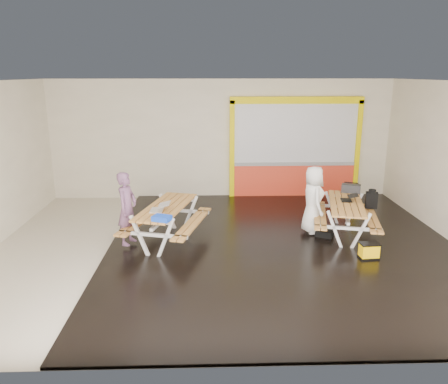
{
  "coord_description": "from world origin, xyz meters",
  "views": [
    {
      "loc": [
        -0.3,
        -8.81,
        3.67
      ],
      "look_at": [
        0.0,
        0.9,
        1.0
      ],
      "focal_mm": 34.96,
      "sensor_mm": 36.0,
      "label": 1
    }
  ],
  "objects_px": {
    "laptop_right": "(349,199)",
    "toolbox": "(351,188)",
    "dark_case": "(324,233)",
    "person_right": "(313,200)",
    "blue_pouch": "(162,218)",
    "picnic_table_right": "(346,210)",
    "laptop_left": "(159,208)",
    "person_left": "(127,208)",
    "picnic_table_left": "(166,215)",
    "fluke_bag": "(369,251)",
    "backpack": "(372,199)"
  },
  "relations": [
    {
      "from": "laptop_right",
      "to": "toolbox",
      "type": "relative_size",
      "value": 0.85
    },
    {
      "from": "laptop_right",
      "to": "dark_case",
      "type": "distance_m",
      "value": 0.98
    },
    {
      "from": "person_right",
      "to": "blue_pouch",
      "type": "bearing_deg",
      "value": 106.94
    },
    {
      "from": "picnic_table_right",
      "to": "dark_case",
      "type": "height_order",
      "value": "picnic_table_right"
    },
    {
      "from": "laptop_right",
      "to": "dark_case",
      "type": "height_order",
      "value": "laptop_right"
    },
    {
      "from": "person_right",
      "to": "laptop_left",
      "type": "height_order",
      "value": "person_right"
    },
    {
      "from": "person_left",
      "to": "laptop_left",
      "type": "xyz_separation_m",
      "value": [
        0.69,
        -0.06,
        0.02
      ]
    },
    {
      "from": "picnic_table_left",
      "to": "dark_case",
      "type": "bearing_deg",
      "value": 2.88
    },
    {
      "from": "dark_case",
      "to": "fluke_bag",
      "type": "height_order",
      "value": "fluke_bag"
    },
    {
      "from": "picnic_table_right",
      "to": "person_right",
      "type": "relative_size",
      "value": 1.5
    },
    {
      "from": "person_left",
      "to": "dark_case",
      "type": "distance_m",
      "value": 4.45
    },
    {
      "from": "backpack",
      "to": "person_right",
      "type": "bearing_deg",
      "value": -166.28
    },
    {
      "from": "picnic_table_right",
      "to": "blue_pouch",
      "type": "relative_size",
      "value": 6.73
    },
    {
      "from": "toolbox",
      "to": "fluke_bag",
      "type": "xyz_separation_m",
      "value": [
        -0.27,
        -2.18,
        -0.72
      ]
    },
    {
      "from": "laptop_left",
      "to": "dark_case",
      "type": "relative_size",
      "value": 1.15
    },
    {
      "from": "picnic_table_right",
      "to": "fluke_bag",
      "type": "bearing_deg",
      "value": -85.84
    },
    {
      "from": "picnic_table_left",
      "to": "toolbox",
      "type": "bearing_deg",
      "value": 14.24
    },
    {
      "from": "laptop_right",
      "to": "blue_pouch",
      "type": "distance_m",
      "value": 4.35
    },
    {
      "from": "backpack",
      "to": "fluke_bag",
      "type": "relative_size",
      "value": 1.15
    },
    {
      "from": "laptop_right",
      "to": "blue_pouch",
      "type": "bearing_deg",
      "value": -161.49
    },
    {
      "from": "picnic_table_left",
      "to": "person_left",
      "type": "bearing_deg",
      "value": -161.46
    },
    {
      "from": "picnic_table_left",
      "to": "dark_case",
      "type": "distance_m",
      "value": 3.61
    },
    {
      "from": "picnic_table_left",
      "to": "person_left",
      "type": "distance_m",
      "value": 0.87
    },
    {
      "from": "picnic_table_left",
      "to": "laptop_left",
      "type": "xyz_separation_m",
      "value": [
        -0.11,
        -0.33,
        0.26
      ]
    },
    {
      "from": "person_left",
      "to": "picnic_table_right",
      "type": "bearing_deg",
      "value": -66.61
    },
    {
      "from": "person_left",
      "to": "backpack",
      "type": "bearing_deg",
      "value": -62.63
    },
    {
      "from": "toolbox",
      "to": "fluke_bag",
      "type": "distance_m",
      "value": 2.31
    },
    {
      "from": "blue_pouch",
      "to": "toolbox",
      "type": "height_order",
      "value": "toolbox"
    },
    {
      "from": "person_left",
      "to": "blue_pouch",
      "type": "height_order",
      "value": "person_left"
    },
    {
      "from": "picnic_table_right",
      "to": "fluke_bag",
      "type": "distance_m",
      "value": 1.41
    },
    {
      "from": "picnic_table_left",
      "to": "fluke_bag",
      "type": "bearing_deg",
      "value": -14.37
    },
    {
      "from": "person_left",
      "to": "toolbox",
      "type": "distance_m",
      "value": 5.39
    },
    {
      "from": "backpack",
      "to": "dark_case",
      "type": "distance_m",
      "value": 1.51
    },
    {
      "from": "toolbox",
      "to": "backpack",
      "type": "relative_size",
      "value": 1.09
    },
    {
      "from": "person_left",
      "to": "laptop_right",
      "type": "relative_size",
      "value": 3.71
    },
    {
      "from": "person_right",
      "to": "toolbox",
      "type": "distance_m",
      "value": 1.32
    },
    {
      "from": "person_right",
      "to": "laptop_right",
      "type": "xyz_separation_m",
      "value": [
        0.83,
        0.01,
        0.01
      ]
    },
    {
      "from": "picnic_table_right",
      "to": "person_right",
      "type": "distance_m",
      "value": 0.78
    },
    {
      "from": "picnic_table_left",
      "to": "picnic_table_right",
      "type": "relative_size",
      "value": 1.06
    },
    {
      "from": "picnic_table_right",
      "to": "blue_pouch",
      "type": "xyz_separation_m",
      "value": [
        -4.04,
        -1.25,
        0.28
      ]
    },
    {
      "from": "laptop_right",
      "to": "fluke_bag",
      "type": "xyz_separation_m",
      "value": [
        0.01,
        -1.48,
        -0.67
      ]
    },
    {
      "from": "picnic_table_right",
      "to": "laptop_left",
      "type": "bearing_deg",
      "value": -171.7
    },
    {
      "from": "person_right",
      "to": "backpack",
      "type": "bearing_deg",
      "value": -81.86
    },
    {
      "from": "laptop_left",
      "to": "fluke_bag",
      "type": "distance_m",
      "value": 4.38
    },
    {
      "from": "person_right",
      "to": "laptop_left",
      "type": "relative_size",
      "value": 3.61
    },
    {
      "from": "laptop_right",
      "to": "backpack",
      "type": "height_order",
      "value": "backpack"
    },
    {
      "from": "blue_pouch",
      "to": "toolbox",
      "type": "bearing_deg",
      "value": 25.39
    },
    {
      "from": "person_right",
      "to": "laptop_right",
      "type": "height_order",
      "value": "person_right"
    },
    {
      "from": "laptop_left",
      "to": "laptop_right",
      "type": "distance_m",
      "value": 4.31
    },
    {
      "from": "picnic_table_left",
      "to": "dark_case",
      "type": "relative_size",
      "value": 6.6
    }
  ]
}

